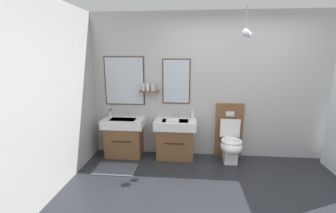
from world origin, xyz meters
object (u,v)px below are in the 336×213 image
(vanity_sink_left, at_px, (124,136))
(toilet, at_px, (230,140))
(folded_hand_towel, at_px, (173,121))
(soap_dispenser, at_px, (192,115))
(vanity_sink_right, at_px, (175,138))
(toothbrush_cup, at_px, (110,113))

(vanity_sink_left, distance_m, toilet, 1.93)
(toilet, height_order, folded_hand_towel, toilet)
(soap_dispenser, bearing_deg, toilet, -14.31)
(vanity_sink_right, distance_m, toothbrush_cup, 1.32)
(toothbrush_cup, bearing_deg, vanity_sink_left, -25.40)
(vanity_sink_left, distance_m, folded_hand_towel, 0.99)
(vanity_sink_right, distance_m, toilet, 0.97)
(vanity_sink_left, xyz_separation_m, soap_dispenser, (1.26, 0.15, 0.40))
(soap_dispenser, bearing_deg, vanity_sink_left, -173.18)
(toothbrush_cup, xyz_separation_m, soap_dispenser, (1.55, 0.01, 0.01))
(soap_dispenser, bearing_deg, folded_hand_towel, -141.99)
(folded_hand_towel, bearing_deg, soap_dispenser, 38.01)
(soap_dispenser, bearing_deg, toothbrush_cup, -179.63)
(vanity_sink_right, xyz_separation_m, toilet, (0.97, -0.02, 0.00))
(vanity_sink_right, relative_size, folded_hand_towel, 3.40)
(vanity_sink_left, distance_m, vanity_sink_right, 0.95)
(vanity_sink_left, height_order, toothbrush_cup, toothbrush_cup)
(vanity_sink_right, bearing_deg, toothbrush_cup, 173.59)
(toilet, bearing_deg, toothbrush_cup, 175.86)
(vanity_sink_right, relative_size, toilet, 0.75)
(vanity_sink_left, height_order, vanity_sink_right, same)
(vanity_sink_left, bearing_deg, toothbrush_cup, 154.60)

